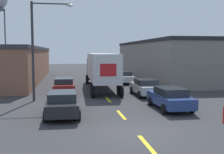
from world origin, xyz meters
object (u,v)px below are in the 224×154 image
object	(u,v)px
parked_car_left_far	(64,85)
parked_car_right_near	(170,98)
parked_car_left_near	(62,103)
parked_car_right_far	(124,77)
parked_car_right_mid	(146,87)
semi_truck	(101,68)
street_lamp	(38,43)

from	to	relation	value
parked_car_left_far	parked_car_right_near	bearing A→B (deg)	-48.77
parked_car_left_near	parked_car_right_far	xyz separation A→B (m)	(7.32, 17.05, 0.00)
parked_car_right_mid	parked_car_right_near	distance (m)	6.09
semi_truck	parked_car_right_near	bearing A→B (deg)	-71.94
parked_car_left_far	parked_car_right_near	distance (m)	11.11
parked_car_right_far	parked_car_left_far	world-z (taller)	same
parked_car_right_mid	street_lamp	distance (m)	10.12
semi_truck	parked_car_left_near	world-z (taller)	semi_truck
parked_car_right_far	parked_car_right_near	world-z (taller)	same
parked_car_right_far	parked_car_right_near	xyz separation A→B (m)	(0.00, -16.18, 0.00)
parked_car_left_near	parked_car_right_mid	world-z (taller)	same
semi_truck	street_lamp	bearing A→B (deg)	-129.19
parked_car_right_near	street_lamp	xyz separation A→B (m)	(-9.25, 4.80, 3.88)
semi_truck	parked_car_left_far	size ratio (longest dim) A/B	2.91
parked_car_left_near	parked_car_left_far	distance (m)	9.22
parked_car_right_near	parked_car_right_far	bearing A→B (deg)	90.00
parked_car_right_near	street_lamp	size ratio (longest dim) A/B	0.60
parked_car_right_mid	street_lamp	xyz separation A→B (m)	(-9.25, -1.29, 3.88)
parked_car_left_far	street_lamp	world-z (taller)	street_lamp
parked_car_left_far	parked_car_right_near	size ratio (longest dim) A/B	1.00
parked_car_left_near	parked_car_right_near	size ratio (longest dim) A/B	1.00
semi_truck	street_lamp	distance (m)	9.24
parked_car_right_near	street_lamp	bearing A→B (deg)	152.58
semi_truck	parked_car_right_mid	world-z (taller)	semi_truck
semi_truck	parked_car_left_far	world-z (taller)	semi_truck
parked_car_right_mid	parked_car_right_near	world-z (taller)	same
semi_truck	street_lamp	world-z (taller)	street_lamp
parked_car_right_mid	parked_car_left_far	xyz separation A→B (m)	(-7.32, 2.27, 0.00)
parked_car_right_far	parked_car_left_far	size ratio (longest dim) A/B	1.00
parked_car_left_near	parked_car_right_near	world-z (taller)	same
parked_car_left_near	parked_car_left_far	world-z (taller)	same
parked_car_right_far	street_lamp	distance (m)	15.18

